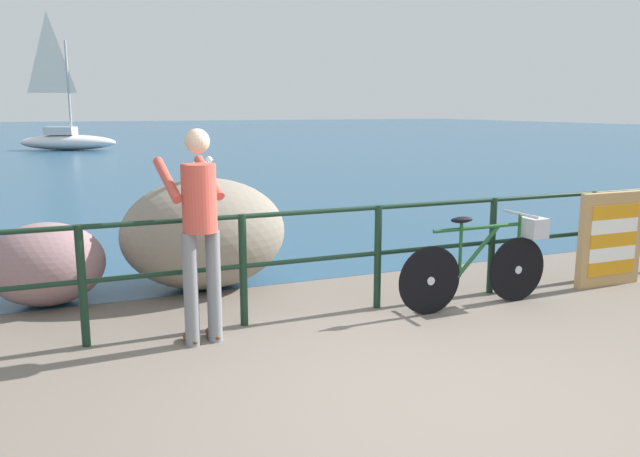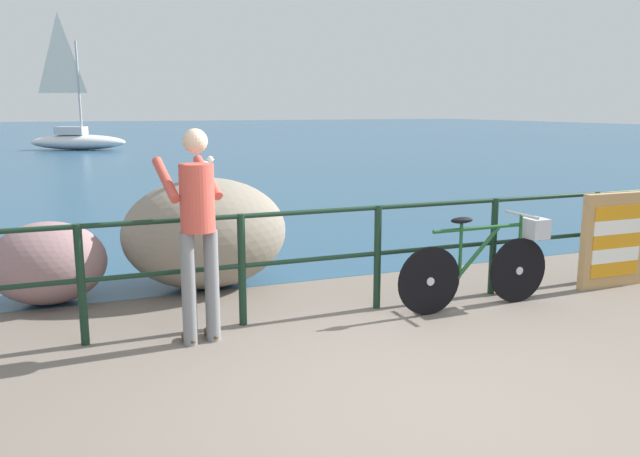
{
  "view_description": "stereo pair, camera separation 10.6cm",
  "coord_description": "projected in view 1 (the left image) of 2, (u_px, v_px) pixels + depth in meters",
  "views": [
    {
      "loc": [
        -2.09,
        -3.42,
        1.94
      ],
      "look_at": [
        0.23,
        2.27,
        0.76
      ],
      "focal_mm": 35.26,
      "sensor_mm": 36.0,
      "label": 1
    },
    {
      "loc": [
        -1.99,
        -3.46,
        1.94
      ],
      "look_at": [
        0.23,
        2.27,
        0.76
      ],
      "focal_mm": 35.26,
      "sensor_mm": 36.0,
      "label": 2
    }
  ],
  "objects": [
    {
      "name": "breakwater_boulder_left",
      "position": [
        46.0,
        264.0,
        6.22
      ],
      "size": [
        1.13,
        0.93,
        0.83
      ],
      "color": "gray",
      "rests_on": "ground"
    },
    {
      "name": "folded_deckchair_stack",
      "position": [
        610.0,
        239.0,
        6.88
      ],
      "size": [
        0.84,
        0.1,
        1.04
      ],
      "color": "tan",
      "rests_on": "ground_plane"
    },
    {
      "name": "sailboat",
      "position": [
        66.0,
        135.0,
        28.91
      ],
      "size": [
        4.57,
        2.84,
        6.16
      ],
      "rotation": [
        0.0,
        0.0,
        5.9
      ],
      "color": "white",
      "rests_on": "sea_surface"
    },
    {
      "name": "sea_surface",
      "position": [
        91.0,
        133.0,
        47.91
      ],
      "size": [
        120.0,
        90.0,
        0.01
      ],
      "primitive_type": "cube",
      "color": "navy",
      "rests_on": "ground_plane"
    },
    {
      "name": "ground_plane",
      "position": [
        127.0,
        164.0,
        22.45
      ],
      "size": [
        120.0,
        120.0,
        0.1
      ],
      "primitive_type": "cube",
      "color": "#6B6056"
    },
    {
      "name": "promenade_railing",
      "position": [
        313.0,
        250.0,
        5.83
      ],
      "size": [
        9.51,
        0.07,
        1.02
      ],
      "color": "black",
      "rests_on": "ground_plane"
    },
    {
      "name": "person_at_railing",
      "position": [
        199.0,
        226.0,
        5.1
      ],
      "size": [
        0.51,
        0.66,
        1.78
      ],
      "rotation": [
        0.0,
        0.0,
        1.73
      ],
      "color": "slate",
      "rests_on": "ground_plane"
    },
    {
      "name": "breakwater_boulder_main",
      "position": [
        204.0,
        233.0,
        6.8
      ],
      "size": [
        1.78,
        1.35,
        1.2
      ],
      "color": "gray",
      "rests_on": "ground"
    },
    {
      "name": "seagull",
      "position": [
        201.0,
        166.0,
        6.59
      ],
      "size": [
        0.33,
        0.23,
        0.23
      ],
      "rotation": [
        0.0,
        0.0,
        0.52
      ],
      "color": "gold",
      "rests_on": "breakwater_boulder_main"
    },
    {
      "name": "bicycle",
      "position": [
        488.0,
        260.0,
        6.18
      ],
      "size": [
        1.7,
        0.48,
        0.92
      ],
      "rotation": [
        0.0,
        0.0,
        0.02
      ],
      "color": "black",
      "rests_on": "ground_plane"
    }
  ]
}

